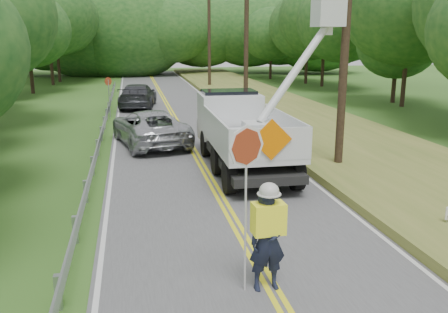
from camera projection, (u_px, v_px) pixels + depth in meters
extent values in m
cube|color=#525154|center=(191.00, 146.00, 22.05)|extent=(7.20, 96.00, 0.02)
cube|color=#FFF41E|center=(189.00, 146.00, 22.03)|extent=(0.12, 96.00, 0.00)
cube|color=#FFF41E|center=(193.00, 146.00, 22.06)|extent=(0.12, 96.00, 0.00)
cube|color=silver|center=(114.00, 149.00, 21.40)|extent=(0.12, 96.00, 0.00)
cube|color=silver|center=(263.00, 143.00, 22.68)|extent=(0.12, 96.00, 0.00)
cube|color=#999DA0|center=(58.00, 292.00, 8.83)|extent=(0.12, 0.14, 0.70)
cube|color=#999DA0|center=(75.00, 230.00, 11.69)|extent=(0.12, 0.14, 0.70)
cube|color=#999DA0|center=(86.00, 192.00, 14.54)|extent=(0.12, 0.14, 0.70)
cube|color=#999DA0|center=(92.00, 166.00, 17.40)|extent=(0.12, 0.14, 0.70)
cube|color=#999DA0|center=(97.00, 148.00, 20.25)|extent=(0.12, 0.14, 0.70)
cube|color=#999DA0|center=(101.00, 134.00, 23.11)|extent=(0.12, 0.14, 0.70)
cube|color=#999DA0|center=(104.00, 123.00, 25.96)|extent=(0.12, 0.14, 0.70)
cube|color=#999DA0|center=(106.00, 114.00, 28.82)|extent=(0.12, 0.14, 0.70)
cube|color=#999DA0|center=(108.00, 107.00, 31.67)|extent=(0.12, 0.14, 0.70)
cube|color=#999DA0|center=(110.00, 101.00, 34.52)|extent=(0.12, 0.14, 0.70)
cube|color=#999DA0|center=(111.00, 96.00, 37.38)|extent=(0.12, 0.14, 0.70)
cube|color=#999DA0|center=(113.00, 92.00, 40.23)|extent=(0.12, 0.14, 0.70)
cube|color=#999DA0|center=(114.00, 88.00, 43.09)|extent=(0.12, 0.14, 0.70)
cube|color=#999DA0|center=(102.00, 133.00, 22.11)|extent=(0.05, 48.00, 0.34)
cylinder|color=black|center=(346.00, 34.00, 16.99)|extent=(0.30, 0.30, 10.00)
cylinder|color=black|center=(246.00, 35.00, 31.27)|extent=(0.30, 0.30, 10.00)
cylinder|color=black|center=(209.00, 35.00, 45.54)|extent=(0.30, 0.30, 10.00)
cube|color=#5A6D2B|center=(335.00, 137.00, 23.33)|extent=(7.00, 96.00, 0.30)
cylinder|color=#332319|center=(6.00, 85.00, 37.35)|extent=(0.32, 0.32, 2.36)
ellipsoid|color=#18471B|center=(1.00, 48.00, 36.64)|extent=(5.51, 5.51, 4.85)
cylinder|color=#332319|center=(31.00, 75.00, 41.84)|extent=(0.32, 0.32, 3.16)
ellipsoid|color=#18471B|center=(27.00, 30.00, 40.89)|extent=(7.38, 7.38, 6.50)
cylinder|color=#332319|center=(52.00, 65.00, 48.99)|extent=(0.32, 0.32, 4.02)
ellipsoid|color=#18471B|center=(47.00, 15.00, 47.78)|extent=(9.39, 9.39, 8.26)
cylinder|color=#332319|center=(59.00, 64.00, 52.34)|extent=(0.32, 0.32, 3.94)
ellipsoid|color=#18471B|center=(55.00, 18.00, 51.16)|extent=(9.19, 9.19, 8.09)
cylinder|color=#332319|center=(404.00, 78.00, 33.92)|extent=(0.32, 0.32, 4.09)
ellipsoid|color=#18471B|center=(411.00, 4.00, 32.70)|extent=(9.53, 9.53, 8.39)
cylinder|color=#332319|center=(394.00, 85.00, 36.14)|extent=(0.32, 0.32, 2.59)
ellipsoid|color=#18471B|center=(398.00, 42.00, 35.37)|extent=(6.05, 6.05, 5.32)
cylinder|color=#332319|center=(341.00, 71.00, 43.91)|extent=(0.32, 0.32, 3.63)
ellipsoid|color=#18471B|center=(344.00, 21.00, 42.82)|extent=(8.48, 8.48, 7.46)
cylinder|color=#332319|center=(323.00, 67.00, 47.61)|extent=(0.32, 0.32, 3.87)
ellipsoid|color=#18471B|center=(325.00, 17.00, 46.46)|extent=(9.03, 9.03, 7.95)
cylinder|color=#332319|center=(306.00, 67.00, 50.54)|extent=(0.32, 0.32, 3.45)
ellipsoid|color=#18471B|center=(308.00, 26.00, 49.51)|extent=(8.06, 8.06, 7.09)
cylinder|color=#332319|center=(271.00, 66.00, 56.05)|extent=(0.32, 0.32, 2.98)
ellipsoid|color=#18471B|center=(271.00, 34.00, 55.16)|extent=(6.95, 6.95, 6.11)
ellipsoid|color=#18471B|center=(9.00, 31.00, 59.35)|extent=(12.83, 9.62, 9.62)
ellipsoid|color=#18471B|center=(50.00, 31.00, 59.63)|extent=(13.10, 9.83, 9.83)
ellipsoid|color=#18471B|center=(89.00, 31.00, 59.70)|extent=(15.76, 11.82, 11.82)
ellipsoid|color=#18471B|center=(125.00, 31.00, 60.25)|extent=(16.72, 12.54, 12.54)
ellipsoid|color=#18471B|center=(169.00, 31.00, 59.60)|extent=(10.57, 7.93, 7.93)
ellipsoid|color=#18471B|center=(202.00, 31.00, 63.68)|extent=(12.57, 9.43, 9.43)
ellipsoid|color=#18471B|center=(250.00, 31.00, 64.11)|extent=(12.50, 9.37, 9.37)
ellipsoid|color=#18471B|center=(280.00, 31.00, 63.98)|extent=(11.91, 8.93, 8.93)
ellipsoid|color=#18471B|center=(319.00, 31.00, 62.94)|extent=(14.01, 10.51, 10.51)
imported|color=#191E33|center=(268.00, 241.00, 9.38)|extent=(0.77, 0.53, 2.05)
cube|color=#FEFF24|center=(268.00, 218.00, 9.27)|extent=(0.65, 0.42, 0.62)
ellipsoid|color=silver|center=(269.00, 191.00, 9.13)|extent=(0.38, 0.38, 0.31)
cylinder|color=#B7B7B7|center=(245.00, 222.00, 9.22)|extent=(0.04, 0.04, 2.87)
cylinder|color=#973218|center=(246.00, 146.00, 8.85)|extent=(0.75, 0.38, 0.82)
cylinder|color=black|center=(229.00, 177.00, 15.26)|extent=(0.35, 1.08, 1.08)
cylinder|color=black|center=(297.00, 174.00, 15.66)|extent=(0.35, 1.08, 1.08)
cylinder|color=black|center=(217.00, 160.00, 17.40)|extent=(0.35, 1.08, 1.08)
cylinder|color=black|center=(277.00, 157.00, 17.80)|extent=(0.35, 1.08, 1.08)
cylinder|color=black|center=(206.00, 143.00, 20.08)|extent=(0.35, 1.08, 1.08)
cylinder|color=black|center=(258.00, 141.00, 20.48)|extent=(0.35, 1.08, 1.08)
cube|color=black|center=(245.00, 154.00, 17.90)|extent=(2.42, 7.21, 0.28)
cube|color=silver|center=(250.00, 144.00, 17.02)|extent=(2.62, 5.19, 0.25)
cube|color=silver|center=(215.00, 130.00, 16.65)|extent=(0.11, 5.17, 1.01)
cube|color=silver|center=(285.00, 128.00, 17.10)|extent=(0.11, 5.17, 1.01)
cube|color=silver|center=(271.00, 145.00, 14.44)|extent=(2.58, 0.09, 1.01)
cube|color=silver|center=(230.00, 117.00, 20.57)|extent=(2.54, 2.15, 2.02)
cube|color=black|center=(229.00, 100.00, 20.61)|extent=(2.26, 1.48, 0.84)
cube|color=silver|center=(260.00, 136.00, 15.70)|extent=(1.02, 1.02, 0.90)
cube|color=silver|center=(328.00, 13.00, 16.69)|extent=(0.95, 0.95, 0.95)
cube|color=orange|center=(272.00, 140.00, 14.32)|extent=(1.27, 0.05, 1.27)
imported|color=#B6B9BF|center=(150.00, 127.00, 22.20)|extent=(3.83, 6.26, 1.62)
imported|color=#36383E|center=(138.00, 96.00, 33.72)|extent=(3.02, 5.94, 1.65)
cylinder|color=#999DA0|center=(109.00, 99.00, 29.50)|extent=(0.06, 0.06, 2.35)
cylinder|color=#973218|center=(108.00, 81.00, 29.24)|extent=(0.42, 0.36, 0.53)
cylinder|color=#999DA0|center=(446.00, 224.00, 12.27)|extent=(0.02, 0.02, 0.50)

